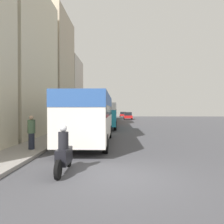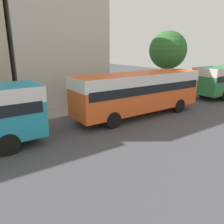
# 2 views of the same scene
# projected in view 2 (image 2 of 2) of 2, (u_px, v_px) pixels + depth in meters

# --- Properties ---
(building_end_row) EXTENTS (5.15, 7.41, 10.22)m
(building_end_row) POSITION_uv_depth(u_px,v_px,m) (55.00, 42.00, 17.93)
(building_end_row) COLOR beige
(building_end_row) RESTS_ON ground_plane
(bus_third_in_line) EXTENTS (2.52, 9.58, 2.96)m
(bus_third_in_line) POSITION_uv_depth(u_px,v_px,m) (139.00, 88.00, 14.95)
(bus_third_in_line) COLOR #EA5B23
(bus_third_in_line) RESTS_ON ground_plane
(street_tree) EXTENTS (3.52, 3.52, 6.02)m
(street_tree) POSITION_uv_depth(u_px,v_px,m) (168.00, 50.00, 20.56)
(street_tree) COLOR brown
(street_tree) RESTS_ON sidewalk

